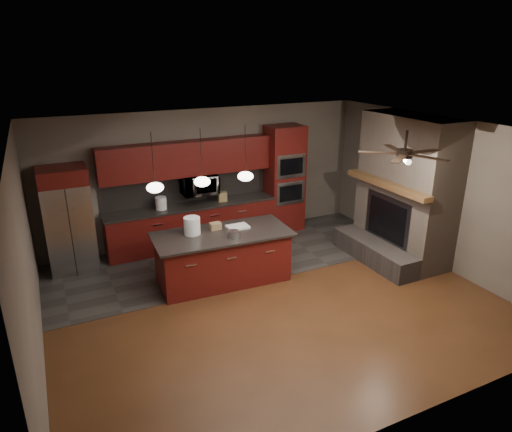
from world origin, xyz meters
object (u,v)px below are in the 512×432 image
refrigerator (68,220)px  white_bucket (192,226)px  kitchen_island (223,257)px  microwave (199,184)px  oven_tower (284,179)px  counter_bucket (161,203)px  paint_can (234,234)px  cardboard_box (215,226)px  counter_box (223,197)px  paint_tray (238,227)px

refrigerator → white_bucket: (1.88, -1.49, 0.09)m
refrigerator → kitchen_island: 2.94m
refrigerator → microwave: bearing=2.9°
oven_tower → counter_bucket: bearing=179.8°
microwave → white_bucket: 1.78m
refrigerator → counter_bucket: 1.75m
paint_can → cardboard_box: 0.51m
microwave → counter_box: size_ratio=3.73×
oven_tower → counter_box: 1.52m
paint_can → paint_tray: size_ratio=0.48×
oven_tower → refrigerator: oven_tower is taller
counter_bucket → paint_can: bearing=-70.4°
oven_tower → cardboard_box: size_ratio=12.44×
oven_tower → cardboard_box: (-2.23, -1.53, -0.21)m
paint_tray → cardboard_box: cardboard_box is taller
refrigerator → paint_can: (2.47, -1.94, -0.00)m
oven_tower → counter_bucket: size_ratio=9.39×
microwave → paint_can: size_ratio=3.96×
paint_can → white_bucket: bearing=142.3°
kitchen_island → counter_bucket: (-0.61, 1.75, 0.56)m
paint_tray → counter_bucket: 1.90m
counter_bucket → counter_box: bearing=-2.2°
white_bucket → refrigerator: bearing=141.7°
white_bucket → counter_bucket: white_bucket is taller
paint_tray → counter_bucket: bearing=120.1°
paint_tray → counter_box: bearing=77.6°
paint_tray → counter_bucket: size_ratio=1.51×
counter_box → microwave: bearing=177.8°
kitchen_island → refrigerator: bearing=147.7°
white_bucket → paint_tray: white_bucket is taller
refrigerator → oven_tower: bearing=0.9°
cardboard_box → counter_box: 1.65m
paint_tray → oven_tower: bearing=41.2°
kitchen_island → counter_bucket: bearing=112.3°
oven_tower → kitchen_island: bearing=-141.5°
paint_can → oven_tower: bearing=44.0°
cardboard_box → refrigerator: bearing=148.1°
counter_bucket → kitchen_island: bearing=-70.6°
refrigerator → counter_bucket: refrigerator is taller
counter_bucket → counter_box: size_ratio=1.29×
refrigerator → kitchen_island: size_ratio=0.81×
white_bucket → cardboard_box: (0.44, 0.04, -0.09)m
paint_tray → kitchen_island: bearing=-162.3°
counter_box → paint_can: bearing=-96.5°
paint_can → counter_box: 2.06m
kitchen_island → white_bucket: (-0.48, 0.18, 0.61)m
paint_tray → counter_box: size_ratio=1.96×
white_bucket → cardboard_box: bearing=4.7°
refrigerator → paint_can: 3.14m
kitchen_island → paint_tray: size_ratio=6.37×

